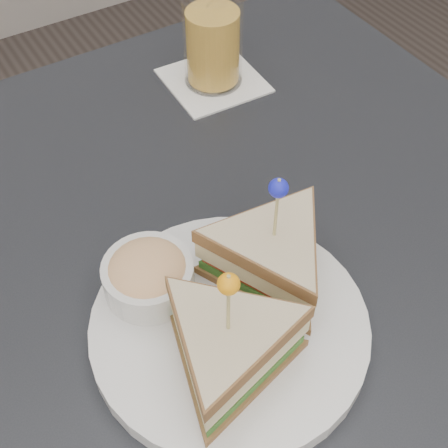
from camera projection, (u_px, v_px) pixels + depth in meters
table at (221, 314)px, 0.65m from camera, size 0.80×0.80×0.75m
plate_meal at (236, 303)px, 0.52m from camera, size 0.30×0.29×0.14m
drink_set at (213, 37)px, 0.74m from camera, size 0.12×0.12×0.14m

